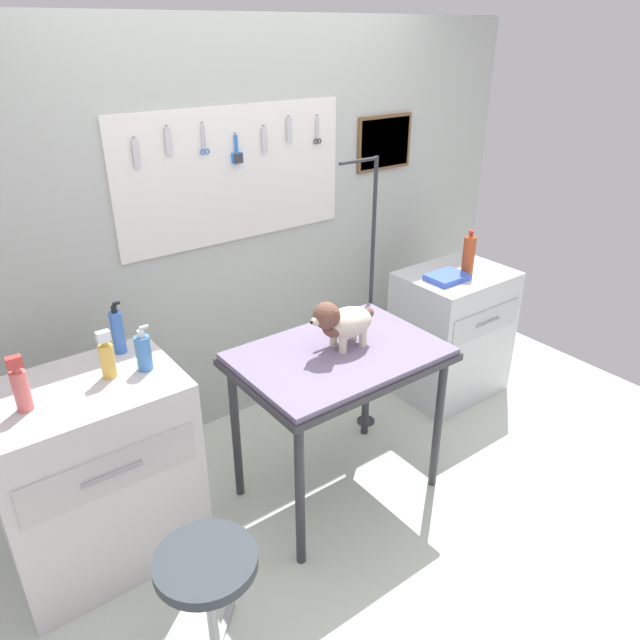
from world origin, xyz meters
TOP-DOWN VIEW (x-y plane):
  - ground at (0.00, 0.00)m, footprint 4.40×4.00m
  - rear_wall_panel at (0.00, 1.28)m, footprint 4.00×0.11m
  - grooming_table at (-0.10, 0.31)m, footprint 0.99×0.68m
  - grooming_arm at (0.41, 0.67)m, footprint 0.29×0.11m
  - dog at (-0.07, 0.33)m, footprint 0.36×0.18m
  - counter_left at (-1.21, 0.62)m, footprint 0.80×0.58m
  - cabinet_right at (1.11, 0.63)m, footprint 0.68×0.54m
  - stool at (-1.07, -0.15)m, footprint 0.38×0.38m
  - spray_bottle_tall at (-1.42, 0.58)m, footprint 0.06×0.06m
  - detangler_spray at (-0.93, 0.59)m, footprint 0.07×0.07m
  - shampoo_bottle at (-0.97, 0.80)m, footprint 0.06×0.06m
  - pump_bottle_white at (-1.08, 0.62)m, footprint 0.06×0.06m
  - soda_bottle at (1.14, 0.59)m, footprint 0.07×0.07m
  - supply_tray at (0.97, 0.60)m, footprint 0.24×0.18m

SIDE VIEW (x-z plane):
  - ground at x=0.00m, z-range -0.04..0.00m
  - cabinet_right at x=1.11m, z-range 0.00..0.85m
  - stool at x=-1.07m, z-range 0.18..0.71m
  - counter_left at x=-1.21m, z-range 0.00..0.91m
  - grooming_table at x=-0.10m, z-range 0.34..1.18m
  - grooming_arm at x=0.41m, z-range -0.05..1.59m
  - supply_tray at x=0.97m, z-range 0.85..0.89m
  - dog at x=-0.07m, z-range 0.85..1.11m
  - soda_bottle at x=1.14m, z-range 0.84..1.12m
  - detangler_spray at x=-0.93m, z-range 0.89..1.09m
  - pump_bottle_white at x=-1.08m, z-range 0.89..1.11m
  - spray_bottle_tall at x=-1.42m, z-range 0.89..1.12m
  - shampoo_bottle at x=-0.97m, z-range 0.89..1.14m
  - rear_wall_panel at x=0.00m, z-range 0.01..2.31m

